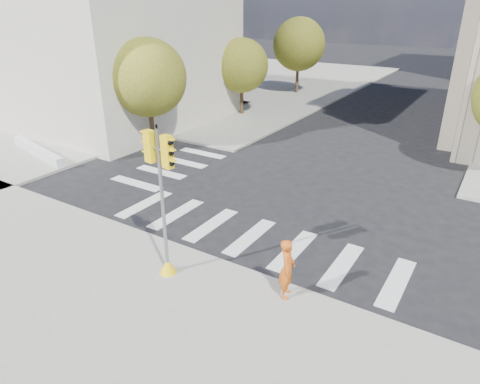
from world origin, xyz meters
name	(u,v)px	position (x,y,z in m)	size (l,w,h in m)	color
ground	(277,217)	(0.00, 0.00, 0.00)	(160.00, 160.00, 0.00)	black
sidewalk_far_left	(226,81)	(-20.00, 26.00, 0.07)	(28.00, 40.00, 0.15)	gray
classical_building	(87,27)	(-20.00, 8.00, 6.44)	(19.00, 15.00, 12.70)	beige
tree_lw_near	(148,78)	(-10.50, 4.00, 4.20)	(4.40, 4.40, 6.41)	#382616
tree_lw_mid	(242,66)	(-10.50, 14.00, 3.76)	(4.00, 4.00, 5.77)	#382616
tree_lw_far	(299,44)	(-10.50, 24.00, 4.54)	(4.80, 4.80, 6.95)	#382616
traffic_signal	(164,215)	(-1.03, -5.57, 2.23)	(1.08, 0.56, 4.88)	yellow
photographer	(287,269)	(2.70, -4.60, 1.09)	(0.68, 0.45, 1.87)	#CB5513
planter_wall	(37,151)	(-15.00, -0.68, 0.40)	(6.00, 0.40, 0.50)	silver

